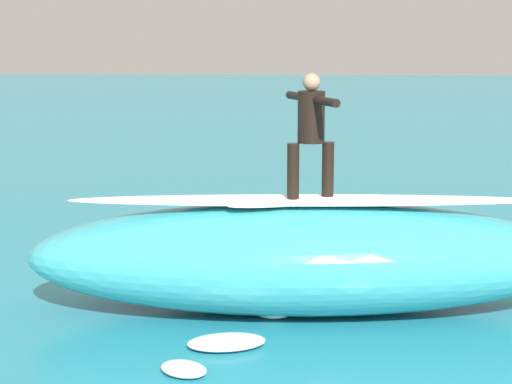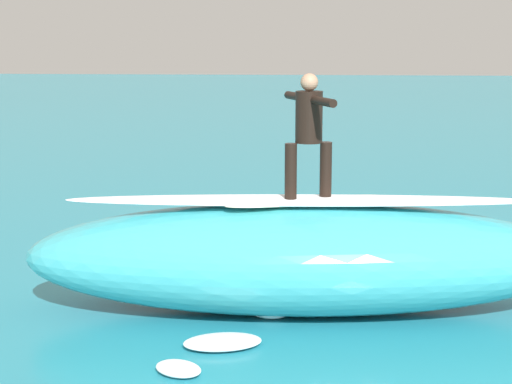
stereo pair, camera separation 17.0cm
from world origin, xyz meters
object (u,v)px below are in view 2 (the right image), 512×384
at_px(surfer_riding, 309,126).
at_px(surfer_paddling, 223,224).
at_px(surfboard_riding, 308,201).
at_px(surfboard_paddling, 219,232).

bearing_deg(surfer_riding, surfer_paddling, -92.27).
xyz_separation_m(surfboard_riding, surfboard_paddling, (1.64, -4.23, -1.41)).
height_order(surfboard_riding, surfer_riding, surfer_riding).
distance_m(surfer_riding, surfboard_paddling, 5.11).
xyz_separation_m(surfboard_riding, surfer_paddling, (1.56, -4.12, -1.24)).
bearing_deg(surfboard_riding, surfer_riding, 0.00).
xyz_separation_m(surfer_riding, surfer_paddling, (1.56, -4.12, -2.18)).
bearing_deg(surfboard_paddling, surfer_paddling, -180.00).
relative_size(surfboard_paddling, surfer_paddling, 1.36).
distance_m(surfer_riding, surfer_paddling, 4.92).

